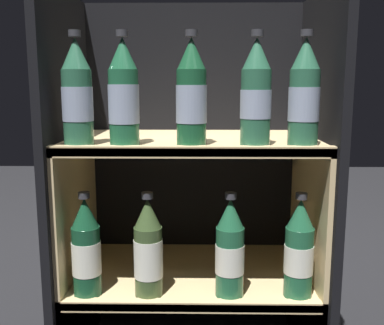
# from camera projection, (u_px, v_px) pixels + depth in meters

# --- Properties ---
(fridge_back_wall) EXTENTS (0.65, 0.02, 0.95)m
(fridge_back_wall) POSITION_uv_depth(u_px,v_px,m) (193.00, 170.00, 1.34)
(fridge_back_wall) COLOR black
(fridge_back_wall) RESTS_ON ground_plane
(fridge_side_left) EXTENTS (0.02, 0.42, 0.95)m
(fridge_side_left) POSITION_uv_depth(u_px,v_px,m) (70.00, 185.00, 1.15)
(fridge_side_left) COLOR black
(fridge_side_left) RESTS_ON ground_plane
(fridge_side_right) EXTENTS (0.02, 0.42, 0.95)m
(fridge_side_right) POSITION_uv_depth(u_px,v_px,m) (316.00, 186.00, 1.14)
(fridge_side_right) COLOR black
(fridge_side_right) RESTS_ON ground_plane
(shelf_lower) EXTENTS (0.61, 0.38, 0.25)m
(shelf_lower) POSITION_uv_depth(u_px,v_px,m) (192.00, 289.00, 1.18)
(shelf_lower) COLOR #DBBC84
(shelf_lower) RESTS_ON ground_plane
(shelf_upper) EXTENTS (0.61, 0.38, 0.60)m
(shelf_upper) POSITION_uv_depth(u_px,v_px,m) (192.00, 204.00, 1.14)
(shelf_upper) COLOR #DBBC84
(shelf_upper) RESTS_ON ground_plane
(bottle_upper_front_0) EXTENTS (0.07, 0.07, 0.24)m
(bottle_upper_front_0) POSITION_uv_depth(u_px,v_px,m) (77.00, 96.00, 0.97)
(bottle_upper_front_0) COLOR #285B42
(bottle_upper_front_0) RESTS_ON shelf_upper
(bottle_upper_front_1) EXTENTS (0.07, 0.07, 0.24)m
(bottle_upper_front_1) POSITION_uv_depth(u_px,v_px,m) (124.00, 96.00, 0.96)
(bottle_upper_front_1) COLOR #1E5638
(bottle_upper_front_1) RESTS_ON shelf_upper
(bottle_upper_front_2) EXTENTS (0.07, 0.07, 0.24)m
(bottle_upper_front_2) POSITION_uv_depth(u_px,v_px,m) (193.00, 96.00, 0.96)
(bottle_upper_front_2) COLOR #194C2D
(bottle_upper_front_2) RESTS_ON shelf_upper
(bottle_upper_front_3) EXTENTS (0.07, 0.07, 0.24)m
(bottle_upper_front_3) POSITION_uv_depth(u_px,v_px,m) (256.00, 95.00, 0.96)
(bottle_upper_front_3) COLOR #285B42
(bottle_upper_front_3) RESTS_ON shelf_upper
(bottle_upper_front_4) EXTENTS (0.07, 0.07, 0.24)m
(bottle_upper_front_4) POSITION_uv_depth(u_px,v_px,m) (304.00, 96.00, 0.96)
(bottle_upper_front_4) COLOR #285B42
(bottle_upper_front_4) RESTS_ON shelf_upper
(bottle_lower_front_0) EXTENTS (0.07, 0.07, 0.24)m
(bottle_lower_front_0) POSITION_uv_depth(u_px,v_px,m) (86.00, 250.00, 1.03)
(bottle_lower_front_0) COLOR #144228
(bottle_lower_front_0) RESTS_ON shelf_lower
(bottle_lower_front_1) EXTENTS (0.07, 0.07, 0.24)m
(bottle_lower_front_1) POSITION_uv_depth(u_px,v_px,m) (148.00, 251.00, 1.02)
(bottle_lower_front_1) COLOR #384C28
(bottle_lower_front_1) RESTS_ON shelf_lower
(bottle_lower_front_2) EXTENTS (0.07, 0.07, 0.24)m
(bottle_lower_front_2) POSITION_uv_depth(u_px,v_px,m) (230.00, 251.00, 1.02)
(bottle_lower_front_2) COLOR #1E5638
(bottle_lower_front_2) RESTS_ON shelf_lower
(bottle_lower_front_3) EXTENTS (0.07, 0.07, 0.24)m
(bottle_lower_front_3) POSITION_uv_depth(u_px,v_px,m) (299.00, 251.00, 1.02)
(bottle_lower_front_3) COLOR #1E5638
(bottle_lower_front_3) RESTS_ON shelf_lower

